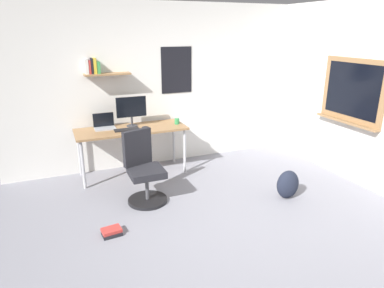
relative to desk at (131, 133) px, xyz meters
The scene contains 11 objects.
ground_plane 2.24m from the desk, 74.10° to the right, with size 5.20×5.20×0.00m, color gray.
wall_back 0.94m from the desk, 34.36° to the left, with size 5.00×0.30×2.60m.
desk is the anchor object (origin of this frame).
office_chair 0.97m from the desk, 94.12° to the right, with size 0.52×0.54×0.95m.
laptop 0.42m from the desk, 158.11° to the left, with size 0.31×0.21×0.23m.
monitor_primary 0.36m from the desk, 67.86° to the left, with size 0.46×0.17×0.46m.
keyboard 0.14m from the desk, 136.42° to the right, with size 0.37×0.13×0.02m, color black.
computer_mouse 0.23m from the desk, 21.95° to the right, with size 0.10×0.06×0.03m, color #262628.
coffee_mug 0.74m from the desk, ahead, with size 0.08×0.08×0.09m, color #338C4C.
backpack 2.42m from the desk, 42.88° to the right, with size 0.32×0.22×0.39m, color #1E2333.
book_stack_on_floor 1.84m from the desk, 111.50° to the right, with size 0.23×0.19×0.07m.
Camera 1 is at (-1.66, -2.97, 2.18)m, focal length 32.21 mm.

